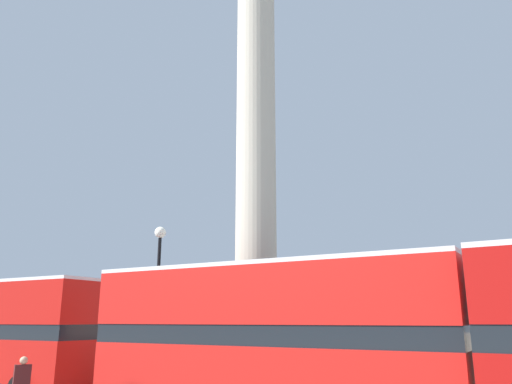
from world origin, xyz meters
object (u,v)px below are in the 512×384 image
Objects in this scene: street_lamp at (157,290)px; bus_a at (266,335)px; pedestrian_near_lamp at (21,383)px; monument_column at (256,214)px.

bus_a is at bearing -21.78° from street_lamp.
street_lamp is 6.37m from pedestrian_near_lamp.
street_lamp reaches higher than pedestrian_near_lamp.
bus_a reaches higher than pedestrian_near_lamp.
bus_a is 1.65× the size of street_lamp.
monument_column reaches higher than street_lamp.
street_lamp is at bearing -153.73° from monument_column.
street_lamp is 3.71× the size of pedestrian_near_lamp.
monument_column reaches higher than bus_a.
bus_a is (3.18, -4.51, -4.68)m from monument_column.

